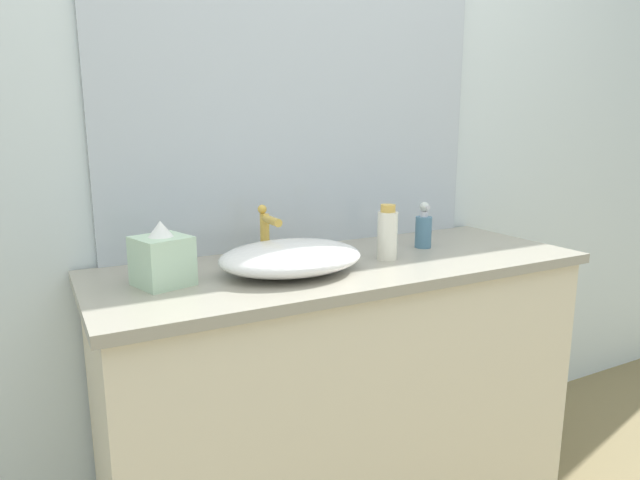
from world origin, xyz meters
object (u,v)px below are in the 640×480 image
Objects in this scene: sink_basin at (291,257)px; lotion_bottle at (387,234)px; soap_dispenser at (423,229)px; tissue_box at (162,258)px.

lotion_bottle reaches higher than sink_basin.
sink_basin is at bearing -179.61° from lotion_bottle.
soap_dispenser is at bearing 20.86° from lotion_bottle.
soap_dispenser is 0.87m from tissue_box.
lotion_bottle is (0.32, 0.00, 0.04)m from sink_basin.
sink_basin is at bearing -171.51° from soap_dispenser.
sink_basin is at bearing -7.14° from tissue_box.
tissue_box is (-0.67, 0.04, -0.01)m from lotion_bottle.
lotion_bottle is at bearing -159.14° from soap_dispenser.
soap_dispenser reaches higher than sink_basin.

